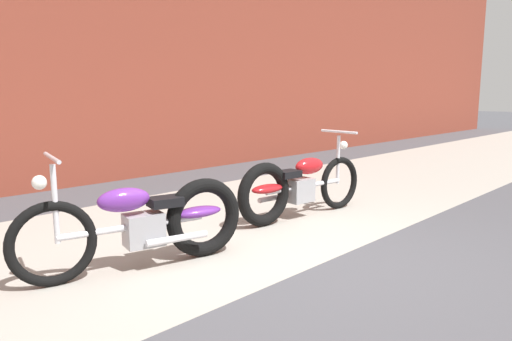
% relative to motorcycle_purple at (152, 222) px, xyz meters
% --- Properties ---
extents(ground_plane, '(80.00, 80.00, 0.00)m').
position_rel_motorcycle_purple_xyz_m(ground_plane, '(1.03, -1.02, -0.40)').
color(ground_plane, '#47474C').
extents(sidewalk_slab, '(36.00, 3.50, 0.01)m').
position_rel_motorcycle_purple_xyz_m(sidewalk_slab, '(1.03, 0.73, -0.40)').
color(sidewalk_slab, '#9E998E').
rests_on(sidewalk_slab, ground).
extents(brick_building_wall, '(36.00, 0.50, 5.36)m').
position_rel_motorcycle_purple_xyz_m(brick_building_wall, '(1.03, 4.18, 2.28)').
color(brick_building_wall, brown).
rests_on(brick_building_wall, ground).
extents(motorcycle_purple, '(1.97, 0.74, 1.03)m').
position_rel_motorcycle_purple_xyz_m(motorcycle_purple, '(0.00, 0.00, 0.00)').
color(motorcycle_purple, black).
rests_on(motorcycle_purple, ground).
extents(motorcycle_red, '(2.00, 0.60, 1.03)m').
position_rel_motorcycle_purple_xyz_m(motorcycle_red, '(2.08, 0.12, 0.00)').
color(motorcycle_red, black).
rests_on(motorcycle_red, ground).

